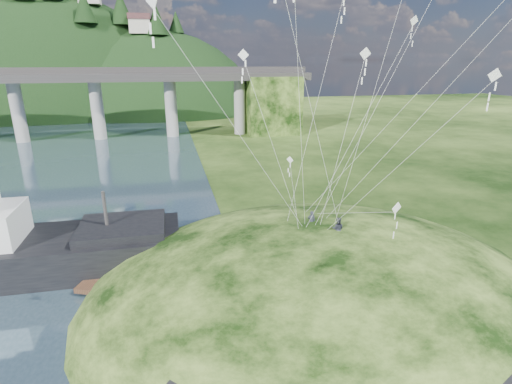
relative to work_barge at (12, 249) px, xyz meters
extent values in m
plane|color=black|center=(14.94, -10.24, -2.22)|extent=(320.00, 320.00, 0.00)
ellipsoid|color=black|center=(22.94, -8.24, -3.72)|extent=(36.00, 32.00, 13.00)
cylinder|color=gray|center=(-17.06, 59.76, 4.28)|extent=(2.60, 2.60, 13.00)
cylinder|color=gray|center=(-1.56, 59.76, 4.28)|extent=(2.60, 2.60, 13.00)
cylinder|color=gray|center=(13.94, 59.76, 4.28)|extent=(2.60, 2.60, 13.00)
cylinder|color=gray|center=(29.44, 59.76, 4.28)|extent=(2.60, 2.60, 13.00)
cube|color=black|center=(36.94, 59.76, 4.28)|extent=(12.00, 11.00, 13.00)
ellipsoid|color=black|center=(-25.06, 115.76, -8.22)|extent=(96.00, 68.00, 88.00)
ellipsoid|color=black|center=(9.94, 107.76, -12.22)|extent=(76.00, 56.00, 72.00)
cone|color=black|center=(-7.51, 96.85, 28.37)|extent=(6.47, 6.47, 8.51)
cone|color=black|center=(1.72, 103.75, 29.02)|extent=(7.13, 7.13, 9.38)
cone|color=black|center=(11.82, 98.79, 25.65)|extent=(6.56, 6.56, 8.63)
cone|color=black|center=(17.71, 104.39, 25.47)|extent=(4.88, 4.88, 6.42)
cube|color=beige|center=(6.94, 99.76, 23.67)|extent=(6.00, 5.00, 4.00)
cube|color=#502D2E|center=(6.94, 99.76, 26.37)|extent=(6.40, 5.40, 1.60)
cube|color=black|center=(0.45, -0.01, -0.72)|extent=(25.34, 7.18, 2.99)
cube|color=black|center=(8.49, -0.10, 1.11)|extent=(6.96, 5.82, 0.69)
cylinder|color=#2D2B2B|center=(7.34, -0.09, 2.61)|extent=(0.28, 0.28, 3.44)
cube|color=#3B2318|center=(12.81, -6.39, -1.72)|extent=(15.16, 8.05, 0.38)
cylinder|color=#3B2318|center=(6.70, -3.90, -2.00)|extent=(0.33, 0.33, 1.10)
cylinder|color=#3B2318|center=(9.75, -5.15, -2.00)|extent=(0.33, 0.33, 1.10)
cylinder|color=#3B2318|center=(12.81, -6.39, -2.00)|extent=(0.33, 0.33, 1.10)
cylinder|color=#3B2318|center=(15.86, -7.64, -2.00)|extent=(0.33, 0.33, 1.10)
cylinder|color=#3B2318|center=(18.91, -8.89, -2.00)|extent=(0.33, 0.33, 1.10)
imported|color=#2A2C38|center=(22.87, -5.86, 3.52)|extent=(0.66, 0.51, 1.61)
imported|color=#2A2C38|center=(24.15, -7.79, 3.65)|extent=(1.08, 1.03, 1.76)
cube|color=white|center=(26.83, -4.60, 14.72)|extent=(0.88, 0.23, 0.87)
cube|color=white|center=(26.83, -4.60, 14.09)|extent=(0.12, 0.05, 0.51)
cube|color=white|center=(26.83, -4.60, 13.47)|extent=(0.12, 0.05, 0.51)
cube|color=white|center=(26.83, -4.60, 12.85)|extent=(0.12, 0.05, 0.51)
cube|color=white|center=(24.41, -14.31, 6.74)|extent=(0.68, 0.29, 0.71)
cube|color=white|center=(24.41, -14.31, 6.24)|extent=(0.09, 0.06, 0.41)
cube|color=white|center=(24.41, -14.31, 5.73)|extent=(0.09, 0.06, 0.41)
cube|color=white|center=(24.41, -14.31, 5.22)|extent=(0.09, 0.06, 0.41)
cube|color=white|center=(24.61, -5.23, 17.91)|extent=(0.10, 0.04, 0.45)
cube|color=white|center=(24.61, -5.23, 17.36)|extent=(0.10, 0.04, 0.45)
cube|color=white|center=(24.61, -5.23, 16.82)|extent=(0.10, 0.04, 0.45)
cube|color=white|center=(18.12, -3.90, 14.61)|extent=(0.72, 0.38, 0.77)
cube|color=white|center=(18.12, -3.90, 14.06)|extent=(0.10, 0.05, 0.45)
cube|color=white|center=(18.12, -3.90, 13.51)|extent=(0.10, 0.05, 0.45)
cube|color=white|center=(18.12, -3.90, 12.96)|extent=(0.10, 0.05, 0.45)
cube|color=white|center=(28.04, -15.45, 13.59)|extent=(0.70, 0.25, 0.68)
cube|color=white|center=(28.04, -15.45, 13.09)|extent=(0.09, 0.03, 0.41)
cube|color=white|center=(28.04, -15.45, 12.60)|extent=(0.09, 0.03, 0.41)
cube|color=white|center=(28.04, -15.45, 12.10)|extent=(0.09, 0.03, 0.41)
cube|color=white|center=(29.56, -5.92, 16.81)|extent=(0.68, 0.24, 0.66)
cube|color=white|center=(29.56, -5.92, 16.33)|extent=(0.09, 0.06, 0.40)
cube|color=white|center=(29.56, -5.92, 15.84)|extent=(0.09, 0.06, 0.40)
cube|color=white|center=(29.56, -5.92, 15.35)|extent=(0.09, 0.06, 0.40)
cube|color=white|center=(12.42, -13.46, 16.63)|extent=(0.48, 0.65, 0.74)
cube|color=white|center=(12.42, -13.46, 16.09)|extent=(0.09, 0.07, 0.45)
cube|color=white|center=(12.42, -13.46, 15.54)|extent=(0.09, 0.07, 0.45)
cube|color=white|center=(12.42, -13.46, 15.00)|extent=(0.09, 0.07, 0.45)
cube|color=white|center=(23.44, 1.69, 5.64)|extent=(0.49, 0.53, 0.67)
cube|color=white|center=(23.44, 1.69, 5.15)|extent=(0.08, 0.06, 0.40)
cube|color=white|center=(23.44, 1.69, 4.67)|extent=(0.08, 0.06, 0.40)
cube|color=white|center=(23.44, 1.69, 4.19)|extent=(0.08, 0.06, 0.40)
camera|label=1|loc=(12.67, -32.18, 14.28)|focal=28.00mm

